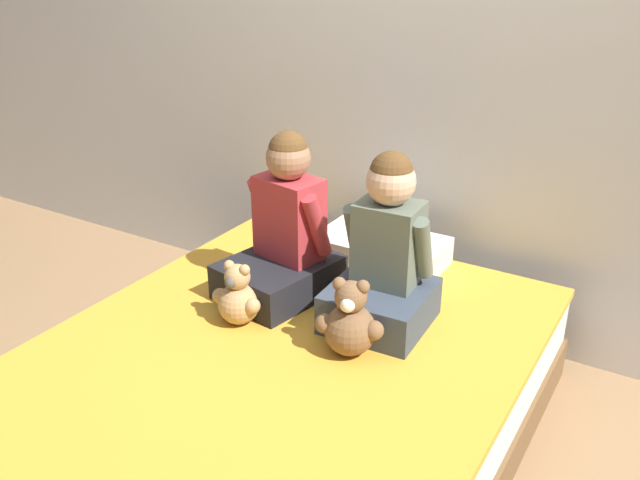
% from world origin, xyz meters
% --- Properties ---
extents(ground_plane, '(14.00, 14.00, 0.00)m').
position_xyz_m(ground_plane, '(0.00, 0.00, 0.00)').
color(ground_plane, '#93704C').
extents(wall_behind_bed, '(8.00, 0.06, 2.50)m').
position_xyz_m(wall_behind_bed, '(0.00, 1.09, 1.25)').
color(wall_behind_bed, silver).
rests_on(wall_behind_bed, ground_plane).
extents(bed, '(1.45, 1.89, 0.39)m').
position_xyz_m(bed, '(0.00, 0.00, 0.19)').
color(bed, brown).
rests_on(bed, ground_plane).
extents(child_on_left, '(0.39, 0.45, 0.60)m').
position_xyz_m(child_on_left, '(-0.20, 0.38, 0.61)').
color(child_on_left, black).
rests_on(child_on_left, bed).
extents(child_on_right, '(0.33, 0.35, 0.59)m').
position_xyz_m(child_on_right, '(0.20, 0.37, 0.62)').
color(child_on_right, '#384251').
rests_on(child_on_right, bed).
extents(teddy_bear_held_by_left_child, '(0.19, 0.14, 0.22)m').
position_xyz_m(teddy_bear_held_by_left_child, '(-0.20, 0.11, 0.48)').
color(teddy_bear_held_by_left_child, tan).
rests_on(teddy_bear_held_by_left_child, bed).
extents(teddy_bear_held_by_right_child, '(0.21, 0.16, 0.26)m').
position_xyz_m(teddy_bear_held_by_right_child, '(0.20, 0.14, 0.49)').
color(teddy_bear_held_by_right_child, brown).
rests_on(teddy_bear_held_by_right_child, bed).
extents(pillow_at_headboard, '(0.49, 0.30, 0.11)m').
position_xyz_m(pillow_at_headboard, '(0.00, 0.76, 0.44)').
color(pillow_at_headboard, silver).
rests_on(pillow_at_headboard, bed).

